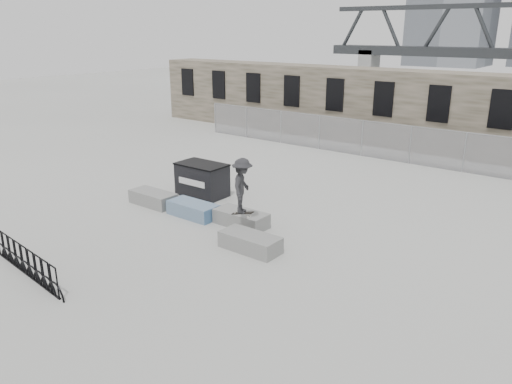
% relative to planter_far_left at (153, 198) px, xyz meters
% --- Properties ---
extents(ground, '(120.00, 120.00, 0.00)m').
position_rel_planter_far_left_xyz_m(ground, '(2.94, 0.12, -0.29)').
color(ground, '#B3B4AF').
rests_on(ground, ground).
extents(stone_wall, '(36.00, 2.58, 4.50)m').
position_rel_planter_far_left_xyz_m(stone_wall, '(2.94, 16.36, 1.96)').
color(stone_wall, brown).
rests_on(stone_wall, ground).
extents(chainlink_fence, '(22.06, 0.06, 2.02)m').
position_rel_planter_far_left_xyz_m(chainlink_fence, '(2.94, 12.62, 0.74)').
color(chainlink_fence, gray).
rests_on(chainlink_fence, ground).
extents(planter_far_left, '(2.00, 0.90, 0.54)m').
position_rel_planter_far_left_xyz_m(planter_far_left, '(0.00, 0.00, 0.00)').
color(planter_far_left, gray).
rests_on(planter_far_left, ground).
extents(planter_center_left, '(2.00, 0.90, 0.54)m').
position_rel_planter_far_left_xyz_m(planter_center_left, '(2.22, 0.03, 0.00)').
color(planter_center_left, '#315F94').
rests_on(planter_center_left, ground).
extents(planter_center_right, '(2.00, 0.90, 0.54)m').
position_rel_planter_far_left_xyz_m(planter_center_right, '(4.25, 0.42, 0.00)').
color(planter_center_right, gray).
rests_on(planter_center_right, ground).
extents(planter_offset, '(2.00, 0.90, 0.54)m').
position_rel_planter_far_left_xyz_m(planter_offset, '(5.81, -1.03, 0.00)').
color(planter_offset, gray).
rests_on(planter_offset, ground).
extents(dumpster, '(2.14, 1.32, 1.40)m').
position_rel_planter_far_left_xyz_m(dumpster, '(0.76, 2.08, 0.42)').
color(dumpster, black).
rests_on(dumpster, ground).
extents(bike_rack, '(4.47, 0.49, 0.90)m').
position_rel_planter_far_left_xyz_m(bike_rack, '(1.78, -6.33, 0.15)').
color(bike_rack, black).
rests_on(bike_rack, ground).
extents(skateboarder, '(1.16, 1.39, 2.01)m').
position_rel_planter_far_left_xyz_m(skateboarder, '(4.92, -0.32, 1.52)').
color(skateboarder, '#27272A').
rests_on(skateboarder, ground).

